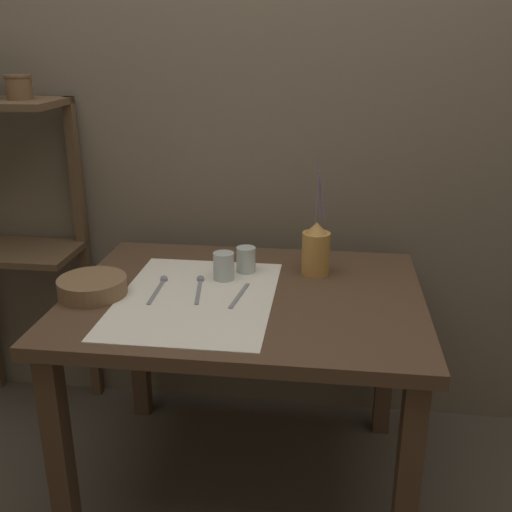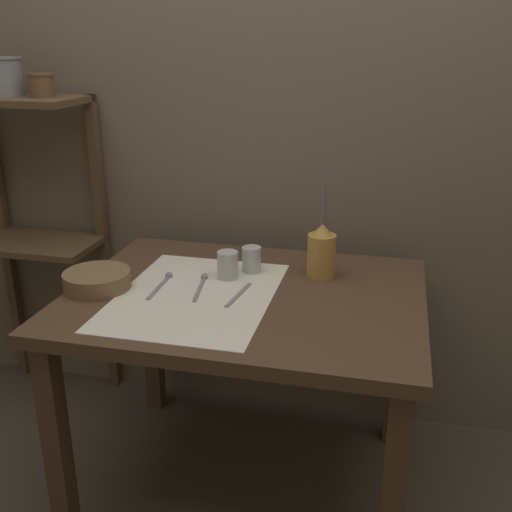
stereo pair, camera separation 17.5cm
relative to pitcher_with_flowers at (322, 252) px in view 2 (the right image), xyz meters
name	(u,v)px [view 2 (the right image)]	position (x,y,z in m)	size (l,w,h in m)	color
ground_plane	(247,480)	(-0.20, -0.18, -0.79)	(12.00, 12.00, 0.00)	#473F35
stone_wall_back	(281,106)	(-0.20, 0.34, 0.41)	(7.00, 0.06, 2.40)	#6B5E4C
wooden_table	(246,321)	(-0.20, -0.18, -0.18)	(1.07, 0.83, 0.70)	#4C3523
wooden_shelf_unit	(36,200)	(-1.13, 0.19, 0.05)	(0.48, 0.29, 1.23)	brown
linen_cloth	(196,295)	(-0.34, -0.24, -0.08)	(0.46, 0.61, 0.00)	silver
pitcher_with_flowers	(322,252)	(0.00, 0.00, 0.00)	(0.09, 0.09, 0.39)	#B7843D
wooden_bowl	(97,280)	(-0.65, -0.26, -0.06)	(0.20, 0.20, 0.05)	brown
glass_tumbler_near	(228,265)	(-0.29, -0.09, -0.04)	(0.07, 0.07, 0.09)	#B7C1BC
glass_tumbler_far	(252,259)	(-0.23, -0.02, -0.04)	(0.06, 0.06, 0.08)	#B7C1BC
spoon_outer	(165,280)	(-0.47, -0.16, -0.08)	(0.02, 0.20, 0.02)	gray
spoon_inner	(203,282)	(-0.35, -0.15, -0.08)	(0.05, 0.20, 0.02)	gray
knife_center	(239,295)	(-0.22, -0.22, -0.08)	(0.04, 0.18, 0.00)	gray
metal_pot_large	(2,76)	(-1.18, 0.15, 0.52)	(0.15, 0.15, 0.14)	gray
metal_pot_small	(42,84)	(-1.02, 0.15, 0.49)	(0.09, 0.09, 0.08)	brown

